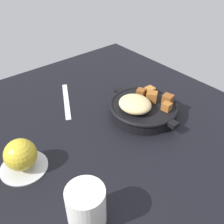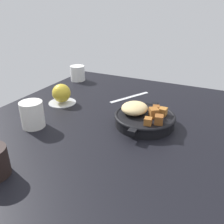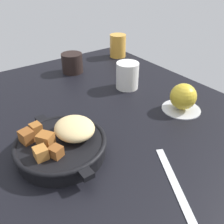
{
  "view_description": "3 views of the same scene",
  "coord_description": "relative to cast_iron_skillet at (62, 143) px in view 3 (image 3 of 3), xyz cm",
  "views": [
    {
      "loc": [
        -38.45,
        34.67,
        47.2
      ],
      "look_at": [
        2.66,
        0.6,
        7.95
      ],
      "focal_mm": 41.46,
      "sensor_mm": 36.0,
      "label": 1
    },
    {
      "loc": [
        -63.89,
        -33.95,
        37.98
      ],
      "look_at": [
        -0.02,
        -2.43,
        4.39
      ],
      "focal_mm": 37.43,
      "sensor_mm": 36.0,
      "label": 2
    },
    {
      "loc": [
        44.01,
        -27.49,
        37.53
      ],
      "look_at": [
        4.79,
        0.74,
        6.67
      ],
      "focal_mm": 38.59,
      "sensor_mm": 36.0,
      "label": 3
    }
  ],
  "objects": [
    {
      "name": "butter_knife",
      "position": [
        21.31,
        13.66,
        -2.63
      ],
      "size": [
        19.15,
        11.18,
        0.36
      ],
      "primitive_type": "cube",
      "rotation": [
        0.0,
        0.0,
        -0.49
      ],
      "color": "silver",
      "rests_on": "ground_plane"
    },
    {
      "name": "ceramic_mug_white",
      "position": [
        -17.48,
        32.62,
        1.63
      ],
      "size": [
        7.5,
        7.5,
        8.88
      ],
      "primitive_type": "cylinder",
      "color": "silver",
      "rests_on": "ground_plane"
    },
    {
      "name": "cast_iron_skillet",
      "position": [
        0.0,
        0.0,
        0.0
      ],
      "size": [
        24.84,
        20.59,
        7.4
      ],
      "color": "black",
      "rests_on": "ground_plane"
    },
    {
      "name": "coffee_mug_dark",
      "position": [
        -40.36,
        23.9,
        0.87
      ],
      "size": [
        7.98,
        7.98,
        7.36
      ],
      "primitive_type": "cylinder",
      "color": "black",
      "rests_on": "ground_plane"
    },
    {
      "name": "ground_plane",
      "position": [
        -3.98,
        12.37,
        -4.01
      ],
      "size": [
        106.15,
        86.97,
        2.4
      ],
      "primitive_type": "cube",
      "color": "black"
    },
    {
      "name": "saucer_plate",
      "position": [
        3.11,
        36.5,
        -2.51
      ],
      "size": [
        11.25,
        11.25,
        0.6
      ],
      "primitive_type": "cylinder",
      "color": "#B7BABF",
      "rests_on": "ground_plane"
    },
    {
      "name": "juice_glass_amber",
      "position": [
        -44.44,
        48.88,
        2.05
      ],
      "size": [
        7.11,
        7.11,
        9.72
      ],
      "primitive_type": "cylinder",
      "color": "gold",
      "rests_on": "ground_plane"
    },
    {
      "name": "red_apple",
      "position": [
        3.11,
        36.5,
        1.56
      ],
      "size": [
        7.54,
        7.54,
        7.54
      ],
      "primitive_type": "sphere",
      "color": "gold",
      "rests_on": "saucer_plate"
    }
  ]
}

